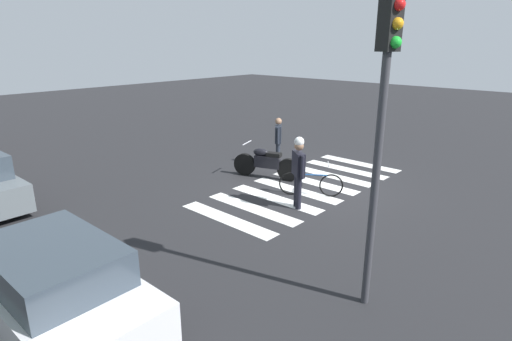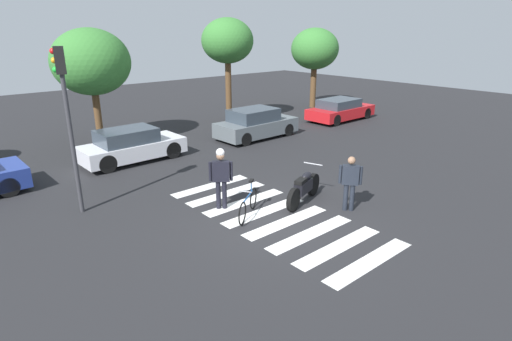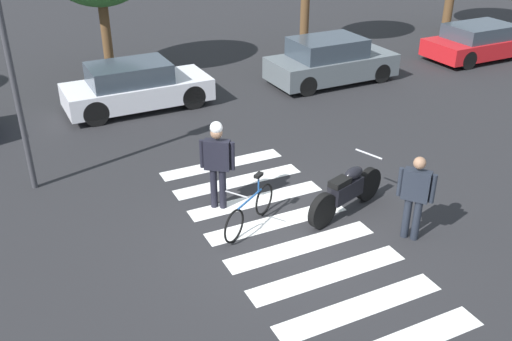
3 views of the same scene
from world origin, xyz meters
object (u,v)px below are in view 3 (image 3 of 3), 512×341
Objects in this scene: car_grey_coupe at (330,61)px; traffic_light_pole at (5,45)px; car_white_van at (136,87)px; police_motorcycle at (347,191)px; leaning_bicycle at (250,210)px; officer_on_foot at (415,193)px; officer_by_motorcycle at (217,159)px; car_red_convertible at (481,42)px.

traffic_light_pole is at bearing -161.51° from car_grey_coupe.
car_white_van is 6.16m from car_grey_coupe.
car_white_van reaches higher than police_motorcycle.
leaning_bicycle is at bearing -132.21° from car_grey_coupe.
officer_on_foot is 0.89× the size of officer_by_motorcycle.
leaning_bicycle is 8.80m from car_grey_coupe.
officer_by_motorcycle is at bearing -37.39° from traffic_light_pole.
traffic_light_pole is at bearing 145.16° from police_motorcycle.
officer_by_motorcycle is 8.33m from car_grey_coupe.
car_white_van is (-2.70, 8.53, -0.29)m from officer_on_foot.
police_motorcycle is at bearing -73.65° from car_white_van.
car_red_convertible is at bearing 27.70° from leaning_bicycle.
traffic_light_pole is (-3.47, 3.38, 2.70)m from leaning_bicycle.
car_grey_coupe is at bearing 59.72° from police_motorcycle.
traffic_light_pole is (-15.68, -3.03, 2.47)m from car_red_convertible.
officer_by_motorcycle is at bearing 137.09° from officer_on_foot.
leaning_bicycle is 0.80× the size of officer_by_motorcycle.
car_white_van is (-0.24, 6.93, 0.27)m from leaning_bicycle.
officer_by_motorcycle is at bearing -156.22° from car_red_convertible.
leaning_bicycle is 0.35× the size of car_red_convertible.
car_grey_coupe is (6.16, 5.60, -0.40)m from officer_by_motorcycle.
officer_by_motorcycle is at bearing 105.30° from leaning_bicycle.
car_grey_coupe is (5.91, 6.51, 0.31)m from leaning_bicycle.
officer_by_motorcycle is at bearing -90.10° from car_white_van.
car_grey_coupe is 0.96× the size of car_red_convertible.
traffic_light_pole reaches higher than car_grey_coupe.
car_red_convertible reaches higher than leaning_bicycle.
police_motorcycle is 1.27× the size of officer_on_foot.
car_grey_coupe reaches higher than car_white_van.
leaning_bicycle is at bearing 169.34° from police_motorcycle.
officer_by_motorcycle is 6.03m from car_white_van.
car_red_convertible is at bearing -2.40° from car_white_van.
officer_on_foot is 8.95m from car_white_van.
leaning_bicycle is 0.36× the size of car_grey_coupe.
officer_by_motorcycle is 0.45× the size of car_white_van.
leaning_bicycle is 0.36× the size of car_white_van.
car_white_van is at bearing 91.99° from leaning_bicycle.
car_grey_coupe is at bearing -3.86° from car_white_van.
leaning_bicycle is 1.19m from officer_by_motorcycle.
leaning_bicycle is 2.99m from officer_on_foot.
officer_by_motorcycle reaches higher than officer_on_foot.
police_motorcycle is 1.42× the size of leaning_bicycle.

